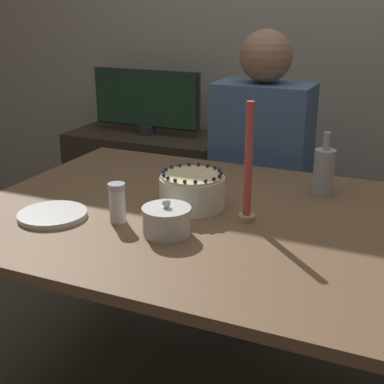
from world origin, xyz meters
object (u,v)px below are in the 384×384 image
object	(u,v)px
cake	(192,191)
tv_monitor	(146,100)
sugar_bowl	(167,220)
sugar_shaker	(117,203)
candle	(248,172)
person_man_blue_shirt	(260,195)
bottle	(324,171)

from	to	relation	value
cake	tv_monitor	bearing A→B (deg)	124.45
sugar_bowl	tv_monitor	world-z (taller)	tv_monitor
sugar_shaker	candle	size ratio (longest dim) A/B	0.33
sugar_shaker	candle	world-z (taller)	candle
sugar_bowl	person_man_blue_shirt	distance (m)	0.94
cake	person_man_blue_shirt	world-z (taller)	person_man_blue_shirt
sugar_bowl	bottle	size ratio (longest dim) A/B	0.65
candle	person_man_blue_shirt	size ratio (longest dim) A/B	0.28
sugar_bowl	bottle	xyz separation A→B (m)	(0.33, 0.50, 0.04)
cake	person_man_blue_shirt	bearing A→B (deg)	88.78
sugar_bowl	cake	bearing A→B (deg)	95.10
sugar_bowl	tv_monitor	size ratio (longest dim) A/B	0.22
bottle	sugar_shaker	bearing A→B (deg)	-135.83
candle	bottle	size ratio (longest dim) A/B	1.67
person_man_blue_shirt	tv_monitor	distance (m)	0.93
candle	bottle	world-z (taller)	candle
sugar_bowl	bottle	bearing A→B (deg)	56.80
sugar_shaker	candle	xyz separation A→B (m)	(0.34, 0.16, 0.09)
sugar_bowl	sugar_shaker	world-z (taller)	sugar_shaker
sugar_shaker	person_man_blue_shirt	xyz separation A→B (m)	(0.16, 0.90, -0.25)
sugar_bowl	person_man_blue_shirt	xyz separation A→B (m)	(-0.00, 0.92, -0.23)
person_man_blue_shirt	tv_monitor	size ratio (longest dim) A/B	1.97
candle	tv_monitor	world-z (taller)	candle
cake	candle	distance (m)	0.22
candle	tv_monitor	xyz separation A→B (m)	(-0.96, 1.15, -0.05)
sugar_bowl	person_man_blue_shirt	bearing A→B (deg)	90.27
sugar_shaker	person_man_blue_shirt	bearing A→B (deg)	79.61
candle	bottle	distance (m)	0.37
sugar_shaker	tv_monitor	size ratio (longest dim) A/B	0.19
bottle	person_man_blue_shirt	xyz separation A→B (m)	(-0.33, 0.41, -0.27)
cake	sugar_bowl	xyz separation A→B (m)	(0.02, -0.22, -0.01)
cake	candle	world-z (taller)	candle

